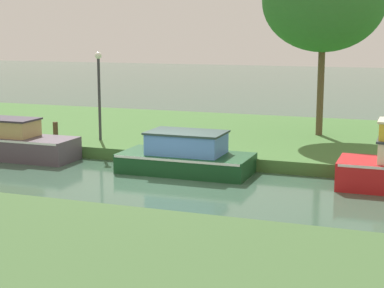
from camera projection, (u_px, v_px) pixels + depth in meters
The scene contains 6 objects.
ground_plane at pixel (167, 181), 17.95m from camera, with size 120.00×120.00×0.00m, color #395845.
riverbank_far at pixel (235, 136), 24.38m from camera, with size 72.00×10.00×0.40m, color #406C32.
forest_cruiser at pixel (186, 156), 18.92m from camera, with size 4.02×1.86×1.28m.
willow_tree_left at pixel (324, 0), 22.51m from camera, with size 4.51×3.45×6.88m.
lamp_post at pixel (99, 86), 22.01m from camera, with size 0.24×0.24×3.14m.
mooring_post_near at pixel (56, 131), 22.13m from camera, with size 0.18×0.18×0.68m, color #433321.
Camera 1 is at (6.71, -16.14, 4.28)m, focal length 58.07 mm.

